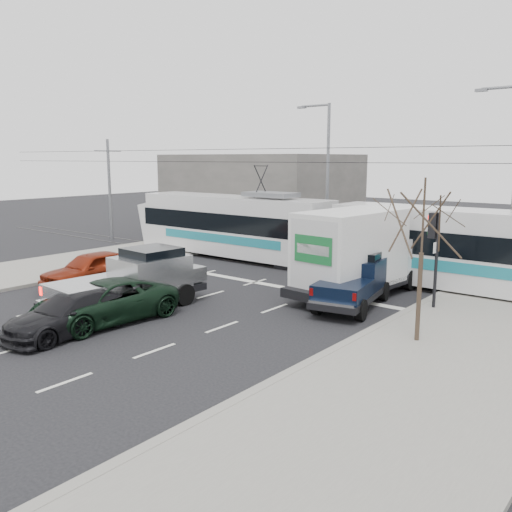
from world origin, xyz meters
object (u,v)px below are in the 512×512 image
Objects in this scene: bare_tree at (423,223)px; tram at (334,236)px; traffic_signal at (434,239)px; green_car at (104,302)px; box_truck at (359,254)px; red_car at (92,269)px; street_lamp_far at (325,168)px; dark_car at (71,313)px; navy_pickup at (355,280)px; silver_pickup at (135,280)px.

tram reaches higher than bare_tree.
traffic_signal is 12.24m from green_car.
box_truck is 1.60× the size of red_car.
street_lamp_far reaches higher than dark_car.
bare_tree is at bearing -48.35° from navy_pickup.
tram is at bearing 117.52° from navy_pickup.
navy_pickup is at bearing -61.04° from box_truck.
dark_car is at bearing -146.98° from bare_tree.
tram is at bearing 138.45° from box_truck.
tram is (4.14, -5.74, -3.23)m from street_lamp_far.
traffic_signal reaches higher than silver_pickup.
tram is 10.90m from silver_pickup.
bare_tree is 11.06m from tram.
bare_tree is 0.56× the size of street_lamp_far.
navy_pickup is at bearing -155.84° from traffic_signal.
navy_pickup is at bearing 23.19° from red_car.
silver_pickup is at bearing -149.18° from navy_pickup.
green_car is at bearing 93.38° from dark_car.
navy_pickup is at bearing 142.70° from bare_tree.
green_car is (-1.86, -12.45, -1.14)m from tram.
tram reaches higher than traffic_signal.
green_car is (0.55, -1.85, -0.40)m from silver_pickup.
bare_tree is at bearing -39.35° from box_truck.
box_truck is at bearing 175.09° from traffic_signal.
box_truck is (5.70, 7.12, 0.66)m from silver_pickup.
green_car is 5.84m from red_car.
tram is 4.05× the size of silver_pickup.
street_lamp_far is at bearing 138.28° from traffic_signal.
dark_car is at bearing -97.25° from tram.
street_lamp_far is at bearing 116.04° from navy_pickup.
traffic_signal is at bearing -30.19° from tram.
tram is 14.00m from dark_car.
silver_pickup is (1.73, -16.34, -3.98)m from street_lamp_far.
dark_car is (0.14, -1.39, -0.06)m from green_car.
red_car is (-10.81, -4.55, -0.23)m from navy_pickup.
tram is at bearing 54.37° from red_car.
street_lamp_far is 1.41× the size of silver_pickup.
traffic_signal is 0.40× the size of street_lamp_far.
traffic_signal is 14.47m from street_lamp_far.
dark_car is (-1.71, -13.84, -1.21)m from tram.
silver_pickup reaches higher than green_car.
box_truck is 10.40m from green_car.
bare_tree reaches higher than red_car.
bare_tree is 1.08× the size of dark_car.
silver_pickup is 1.37× the size of red_car.
street_lamp_far reaches higher than traffic_signal.
navy_pickup is 1.11× the size of red_car.
silver_pickup is 3.34m from dark_car.
traffic_signal is 3.38m from box_truck.
green_car is (-9.50, -4.69, -3.06)m from bare_tree.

